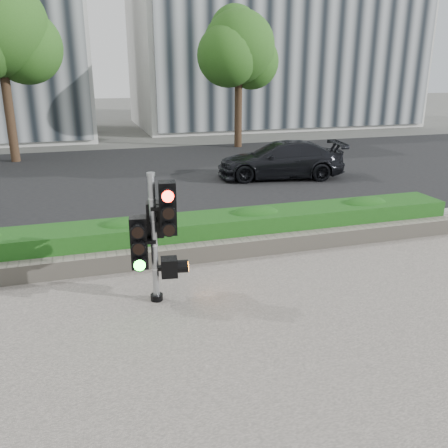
# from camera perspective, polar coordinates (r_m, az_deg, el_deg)

# --- Properties ---
(ground) EXTENTS (120.00, 120.00, 0.00)m
(ground) POSITION_cam_1_polar(r_m,az_deg,el_deg) (7.72, -0.08, -9.83)
(ground) COLOR #51514C
(ground) RESTS_ON ground
(sidewalk) EXTENTS (16.00, 11.00, 0.03)m
(sidewalk) POSITION_cam_1_polar(r_m,az_deg,el_deg) (5.76, 7.75, -20.82)
(sidewalk) COLOR #9E9389
(sidewalk) RESTS_ON ground
(road) EXTENTS (60.00, 13.00, 0.02)m
(road) POSITION_cam_1_polar(r_m,az_deg,el_deg) (17.03, -10.03, 5.58)
(road) COLOR black
(road) RESTS_ON ground
(curb) EXTENTS (60.00, 0.25, 0.12)m
(curb) POSITION_cam_1_polar(r_m,az_deg,el_deg) (10.50, -5.12, -1.79)
(curb) COLOR gray
(curb) RESTS_ON ground
(stone_wall) EXTENTS (12.00, 0.32, 0.34)m
(stone_wall) POSITION_cam_1_polar(r_m,az_deg,el_deg) (9.31, -3.51, -3.48)
(stone_wall) COLOR gray
(stone_wall) RESTS_ON sidewalk
(hedge) EXTENTS (12.00, 1.00, 0.68)m
(hedge) POSITION_cam_1_polar(r_m,az_deg,el_deg) (9.84, -4.43, -1.23)
(hedge) COLOR #307C26
(hedge) RESTS_ON sidewalk
(building_right) EXTENTS (18.00, 10.00, 12.00)m
(building_right) POSITION_cam_1_polar(r_m,az_deg,el_deg) (34.18, 5.70, 22.00)
(building_right) COLOR #B7B7B2
(building_right) RESTS_ON ground
(tree_right) EXTENTS (4.10, 3.58, 6.53)m
(tree_right) POSITION_cam_1_polar(r_m,az_deg,el_deg) (23.33, 1.71, 20.20)
(tree_right) COLOR black
(tree_right) RESTS_ON ground
(traffic_signal) EXTENTS (0.76, 0.59, 2.12)m
(traffic_signal) POSITION_cam_1_polar(r_m,az_deg,el_deg) (7.49, -8.25, -0.91)
(traffic_signal) COLOR black
(traffic_signal) RESTS_ON sidewalk
(car_dark) EXTENTS (4.59, 2.52, 1.26)m
(car_dark) POSITION_cam_1_polar(r_m,az_deg,el_deg) (16.64, 6.79, 7.69)
(car_dark) COLOR black
(car_dark) RESTS_ON road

